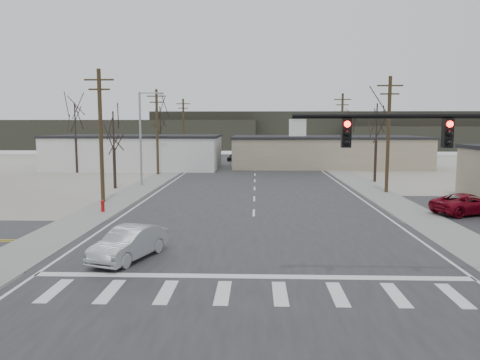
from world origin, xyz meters
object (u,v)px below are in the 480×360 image
at_px(fire_hydrant, 103,206).
at_px(car_far_a, 293,157).
at_px(car_parked_red, 468,204).
at_px(traffic_signal_mast, 478,160).
at_px(car_far_b, 234,157).
at_px(sedan_crossing, 129,243).

relative_size(fire_hydrant, car_far_a, 0.15).
distance_m(fire_hydrant, car_far_a, 45.76).
height_order(car_far_a, car_parked_red, car_far_a).
distance_m(traffic_signal_mast, car_parked_red, 16.06).
bearing_deg(fire_hydrant, traffic_signal_mast, -38.13).
bearing_deg(fire_hydrant, car_far_a, 69.38).
bearing_deg(car_parked_red, car_far_a, -10.16).
bearing_deg(traffic_signal_mast, car_far_a, 91.99).
height_order(traffic_signal_mast, car_far_b, traffic_signal_mast).
bearing_deg(traffic_signal_mast, sedan_crossing, 166.44).
bearing_deg(sedan_crossing, car_parked_red, 48.52).
xyz_separation_m(sedan_crossing, car_far_b, (1.87, 56.49, -0.09)).
bearing_deg(car_far_a, fire_hydrant, 44.81).
xyz_separation_m(sedan_crossing, car_parked_red, (19.48, 11.07, -0.04)).
distance_m(traffic_signal_mast, car_far_b, 60.90).
height_order(car_far_b, car_parked_red, car_parked_red).
xyz_separation_m(traffic_signal_mast, fire_hydrant, (-18.09, 14.20, -4.22)).
bearing_deg(car_parked_red, sedan_crossing, 98.62).
relative_size(sedan_crossing, car_parked_red, 0.88).
distance_m(car_far_a, car_parked_red, 43.53).
xyz_separation_m(fire_hydrant, sedan_crossing, (4.81, -11.00, 0.30)).
bearing_deg(fire_hydrant, car_parked_red, 0.17).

